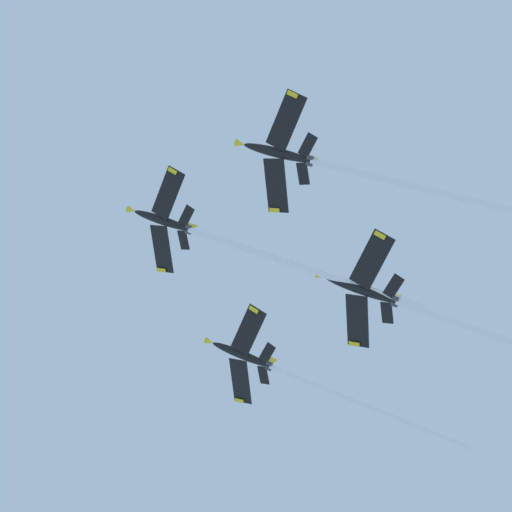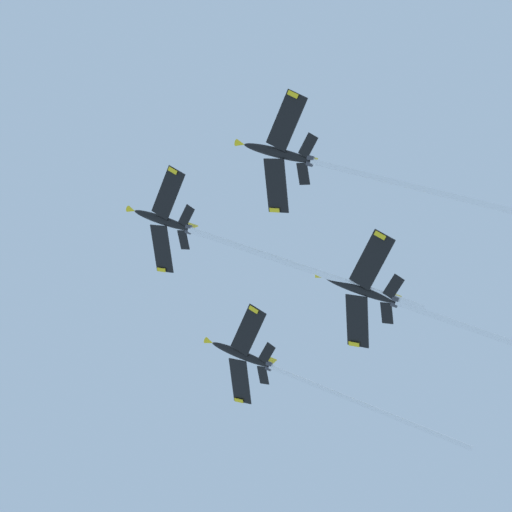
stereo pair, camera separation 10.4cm
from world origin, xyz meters
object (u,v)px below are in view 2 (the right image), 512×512
(jet_lead, at_px, (227,242))
(jet_left_wing, at_px, (342,169))
(jet_slot, at_px, (422,311))
(jet_right_wing, at_px, (280,370))

(jet_lead, distance_m, jet_left_wing, 24.09)
(jet_lead, height_order, jet_slot, jet_lead)
(jet_left_wing, distance_m, jet_right_wing, 37.47)
(jet_lead, distance_m, jet_slot, 34.49)
(jet_left_wing, height_order, jet_right_wing, jet_right_wing)
(jet_lead, xyz_separation_m, jet_right_wing, (16.86, 16.74, -5.36))
(jet_right_wing, height_order, jet_slot, jet_right_wing)
(jet_lead, distance_m, jet_right_wing, 24.36)
(jet_lead, height_order, jet_left_wing, jet_lead)
(jet_lead, bearing_deg, jet_left_wing, -61.16)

